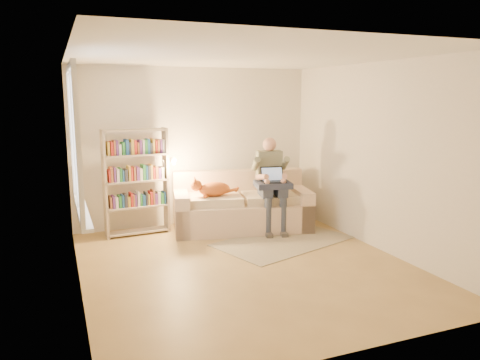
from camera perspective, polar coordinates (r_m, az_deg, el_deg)
name	(u,v)px	position (r m, az deg, el deg)	size (l,w,h in m)	color
floor	(245,265)	(6.08, 0.66, -10.34)	(4.50, 4.50, 0.00)	olive
ceiling	(246,56)	(5.72, 0.72, 14.88)	(4.00, 4.50, 0.02)	white
wall_left	(74,175)	(5.33, -19.60, 0.62)	(0.02, 4.50, 2.60)	silver
wall_right	(379,157)	(6.77, 16.56, 2.70)	(0.02, 4.50, 2.60)	silver
wall_back	(194,147)	(7.87, -5.58, 4.06)	(4.00, 0.02, 2.60)	silver
wall_front	(354,203)	(3.81, 13.70, -2.72)	(4.00, 0.02, 2.60)	silver
window	(78,165)	(5.52, -19.18, 1.74)	(0.12, 1.52, 1.69)	white
sofa	(241,208)	(7.61, 0.17, -3.49)	(2.31, 1.40, 0.92)	beige
person	(271,178)	(7.44, 3.80, 0.19)	(0.51, 0.69, 1.48)	gray
cat	(210,189)	(7.32, -3.70, -1.07)	(0.78, 0.37, 0.28)	orange
blanket	(273,185)	(7.32, 3.99, -0.55)	(0.54, 0.44, 0.09)	#272E44
laptop	(273,178)	(7.32, 3.98, 0.24)	(0.41, 0.37, 0.29)	black
bookshelf	(136,177)	(7.36, -12.53, 0.40)	(1.11, 0.31, 1.65)	tan
rug	(283,241)	(7.05, 5.27, -7.43)	(1.96, 1.16, 0.01)	gray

